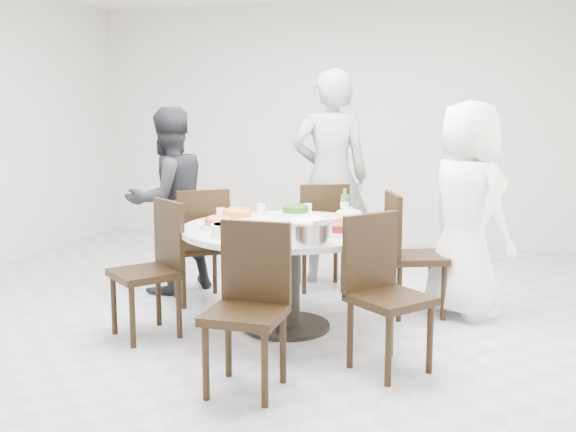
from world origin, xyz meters
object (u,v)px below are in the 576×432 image
(diner_right, at_px, (467,210))
(dining_table, at_px, (286,278))
(chair_ne, at_px, (416,254))
(beverage_bottle, at_px, (345,203))
(soup_bowl, at_px, (230,230))
(diner_left, at_px, (168,201))
(chair_sw, at_px, (145,270))
(diner_middle, at_px, (330,177))
(chair_n, at_px, (321,236))
(chair_nw, at_px, (199,245))
(chair_se, at_px, (391,295))
(rice_bowl, at_px, (309,232))
(chair_s, at_px, (245,310))

(diner_right, bearing_deg, dining_table, 75.48)
(chair_ne, height_order, beverage_bottle, beverage_bottle)
(soup_bowl, relative_size, beverage_bottle, 1.14)
(diner_right, xyz_separation_m, beverage_bottle, (-0.91, -0.15, 0.04))
(soup_bowl, bearing_deg, diner_left, 131.75)
(chair_ne, xyz_separation_m, soup_bowl, (-1.14, -1.00, 0.31))
(chair_ne, bearing_deg, chair_sw, 99.53)
(chair_ne, relative_size, diner_middle, 0.49)
(chair_n, distance_m, diner_middle, 0.56)
(dining_table, distance_m, diner_right, 1.48)
(chair_nw, relative_size, beverage_bottle, 4.24)
(chair_n, distance_m, chair_se, 1.92)
(chair_nw, relative_size, chair_sw, 1.00)
(soup_bowl, xyz_separation_m, beverage_bottle, (0.59, 0.94, 0.07))
(diner_middle, bearing_deg, chair_se, 93.74)
(chair_n, bearing_deg, chair_se, 92.99)
(diner_right, height_order, soup_bowl, diner_right)
(chair_se, height_order, diner_right, diner_right)
(rice_bowl, bearing_deg, chair_nw, 140.74)
(chair_sw, distance_m, rice_bowl, 1.24)
(soup_bowl, bearing_deg, beverage_bottle, 57.96)
(chair_nw, relative_size, rice_bowl, 3.22)
(chair_s, bearing_deg, chair_ne, 65.73)
(chair_ne, distance_m, soup_bowl, 1.55)
(chair_se, xyz_separation_m, rice_bowl, (-0.54, 0.11, 0.34))
(diner_right, bearing_deg, diner_left, 46.34)
(chair_n, relative_size, soup_bowl, 3.72)
(dining_table, distance_m, rice_bowl, 0.72)
(diner_left, bearing_deg, chair_ne, 120.88)
(chair_s, distance_m, diner_right, 2.17)
(chair_sw, bearing_deg, chair_ne, 69.35)
(rice_bowl, bearing_deg, soup_bowl, 172.29)
(dining_table, xyz_separation_m, chair_n, (-0.01, 1.13, 0.10))
(chair_sw, xyz_separation_m, beverage_bottle, (1.21, 0.97, 0.39))
(chair_ne, height_order, soup_bowl, chair_ne)
(chair_ne, distance_m, diner_middle, 1.29)
(chair_s, bearing_deg, diner_middle, 92.01)
(chair_s, xyz_separation_m, diner_middle, (-0.08, 2.54, 0.49))
(dining_table, relative_size, beverage_bottle, 6.70)
(chair_nw, xyz_separation_m, beverage_bottle, (1.20, 0.06, 0.39))
(chair_nw, bearing_deg, soup_bowl, 88.51)
(rice_bowl, distance_m, soup_bowl, 0.57)
(chair_sw, bearing_deg, soup_bowl, 41.58)
(diner_right, xyz_separation_m, soup_bowl, (-1.50, -1.09, -0.03))
(rice_bowl, bearing_deg, chair_sw, 177.66)
(beverage_bottle, bearing_deg, rice_bowl, -91.52)
(chair_sw, bearing_deg, dining_table, 65.30)
(dining_table, xyz_separation_m, chair_s, (0.09, -1.13, 0.10))
(chair_sw, distance_m, diner_middle, 2.12)
(chair_nw, bearing_deg, chair_s, 85.08)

